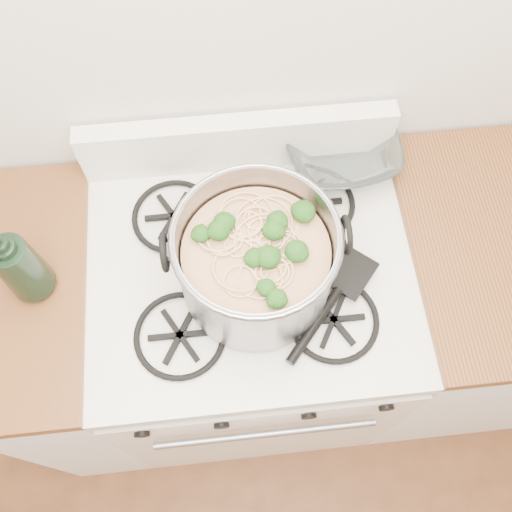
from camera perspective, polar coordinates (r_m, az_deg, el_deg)
The scene contains 6 objects.
gas_range at distance 1.76m, azimuth -0.42°, elevation -7.49°, with size 0.76×0.66×0.92m.
counter_left at distance 1.80m, azimuth -16.84°, elevation -8.43°, with size 0.25×0.65×0.92m.
stock_pot at distance 1.19m, azimuth 0.00°, elevation -0.58°, with size 0.37×0.34×0.23m.
spatula at distance 1.30m, azimuth 9.48°, elevation -1.51°, with size 0.29×0.31×0.02m, color black, non-canonical shape.
glass_bowl at distance 1.46m, azimuth 8.41°, elevation 10.25°, with size 0.11×0.11×0.03m, color white.
bottle at distance 1.27m, azimuth -22.88°, elevation -0.55°, with size 0.10×0.10×0.26m, color black.
Camera 1 is at (-0.04, 0.72, 2.11)m, focal length 40.00 mm.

